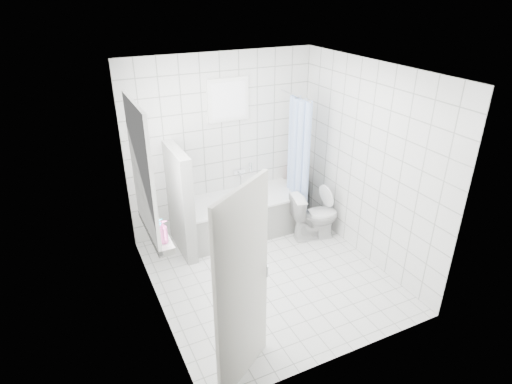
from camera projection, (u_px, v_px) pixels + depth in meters
ground at (269, 275)px, 5.53m from camera, size 3.00×3.00×0.00m
ceiling at (272, 70)px, 4.38m from camera, size 3.00×3.00×0.00m
wall_back at (222, 145)px, 6.17m from camera, size 2.80×0.02×2.60m
wall_front at (349, 250)px, 3.74m from camera, size 2.80×0.02×2.60m
wall_left at (150, 209)px, 4.41m from camera, size 0.02×3.00×2.60m
wall_right at (366, 164)px, 5.50m from camera, size 0.02×3.00×2.60m
window_left at (144, 172)px, 4.54m from camera, size 0.01×0.90×1.40m
window_back at (229, 100)px, 5.89m from camera, size 0.50×0.01×0.50m
window_sill at (156, 230)px, 4.88m from camera, size 0.18×1.02×0.08m
door at (242, 290)px, 3.71m from camera, size 0.69×0.48×2.00m
bathtub at (243, 215)px, 6.37m from camera, size 1.74×0.77×0.58m
partition_wall at (180, 202)px, 5.76m from camera, size 0.15×0.85×1.50m
tiled_ledge at (293, 196)px, 6.98m from camera, size 0.40×0.24×0.55m
toilet at (315, 216)px, 6.22m from camera, size 0.76×0.53×0.70m
curtain_rod at (295, 96)px, 5.91m from camera, size 0.02×0.80×0.02m
shower_curtain at (297, 159)px, 6.20m from camera, size 0.14×0.48×1.78m
tub_faucet at (239, 171)px, 6.43m from camera, size 0.18×0.06×0.06m
sill_bottles at (156, 219)px, 4.79m from camera, size 0.13×0.74×0.32m
ledge_bottles at (295, 174)px, 6.78m from camera, size 0.18×0.17×0.26m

